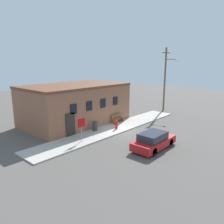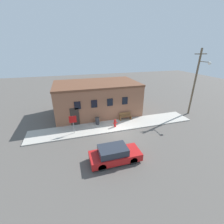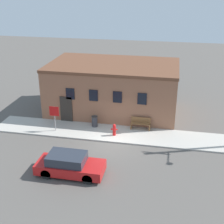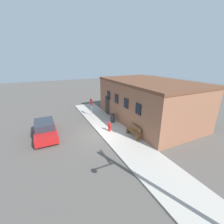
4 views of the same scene
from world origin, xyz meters
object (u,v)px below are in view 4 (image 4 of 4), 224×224
trash_bin (112,118)px  parked_car (45,129)px  stop_sign (91,104)px  fire_hydrant (109,126)px  bench (134,131)px

trash_bin → parked_car: bearing=-89.3°
stop_sign → parked_car: 5.93m
fire_hydrant → stop_sign: 4.66m
fire_hydrant → stop_sign: (-4.56, -0.12, 0.94)m
bench → trash_bin: 3.60m
bench → trash_bin: size_ratio=1.75×
bench → trash_bin: (-3.59, -0.24, -0.02)m
fire_hydrant → parked_car: 5.52m
fire_hydrant → parked_car: (-1.72, -5.24, 0.07)m
bench → fire_hydrant: bearing=-141.4°
trash_bin → parked_car: parked_car is taller
fire_hydrant → bench: (1.79, 1.43, 0.00)m
bench → parked_car: (-3.51, -6.67, 0.07)m
stop_sign → trash_bin: size_ratio=2.30×
parked_car → trash_bin: bearing=90.7°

